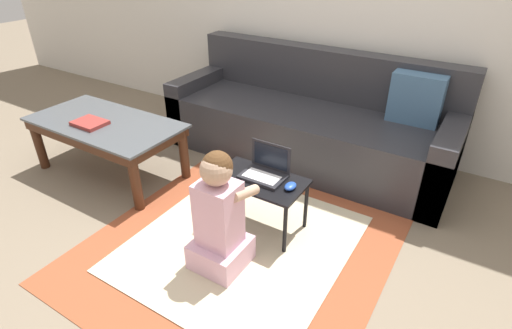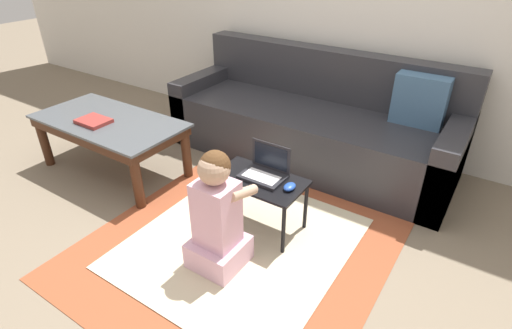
{
  "view_description": "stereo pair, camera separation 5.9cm",
  "coord_description": "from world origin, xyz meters",
  "px_view_note": "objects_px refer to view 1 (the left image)",
  "views": [
    {
      "loc": [
        1.17,
        -1.54,
        1.65
      ],
      "look_at": [
        0.06,
        0.26,
        0.42
      ],
      "focal_mm": 28.0,
      "sensor_mm": 36.0,
      "label": 1
    },
    {
      "loc": [
        1.22,
        -1.51,
        1.65
      ],
      "look_at": [
        0.06,
        0.26,
        0.42
      ],
      "focal_mm": 28.0,
      "sensor_mm": 36.0,
      "label": 2
    }
  ],
  "objects_px": {
    "laptop_desk": "(260,185)",
    "person_seated": "(219,218)",
    "laptop": "(265,172)",
    "book_on_table": "(90,123)",
    "couch": "(310,124)",
    "computer_mouse": "(290,186)",
    "coffee_table": "(106,129)"
  },
  "relations": [
    {
      "from": "laptop_desk",
      "to": "book_on_table",
      "type": "relative_size",
      "value": 2.38
    },
    {
      "from": "laptop",
      "to": "computer_mouse",
      "type": "relative_size",
      "value": 2.91
    },
    {
      "from": "computer_mouse",
      "to": "couch",
      "type": "bearing_deg",
      "value": 108.93
    },
    {
      "from": "couch",
      "to": "laptop_desk",
      "type": "distance_m",
      "value": 1.04
    },
    {
      "from": "coffee_table",
      "to": "laptop_desk",
      "type": "distance_m",
      "value": 1.34
    },
    {
      "from": "couch",
      "to": "laptop",
      "type": "height_order",
      "value": "couch"
    },
    {
      "from": "couch",
      "to": "book_on_table",
      "type": "height_order",
      "value": "couch"
    },
    {
      "from": "coffee_table",
      "to": "book_on_table",
      "type": "xyz_separation_m",
      "value": [
        -0.04,
        -0.09,
        0.08
      ]
    },
    {
      "from": "couch",
      "to": "person_seated",
      "type": "bearing_deg",
      "value": -84.46
    },
    {
      "from": "coffee_table",
      "to": "laptop",
      "type": "bearing_deg",
      "value": 3.21
    },
    {
      "from": "laptop",
      "to": "book_on_table",
      "type": "xyz_separation_m",
      "value": [
        -1.38,
        -0.17,
        0.06
      ]
    },
    {
      "from": "coffee_table",
      "to": "person_seated",
      "type": "relative_size",
      "value": 1.63
    },
    {
      "from": "couch",
      "to": "coffee_table",
      "type": "bearing_deg",
      "value": -138.34
    },
    {
      "from": "book_on_table",
      "to": "coffee_table",
      "type": "bearing_deg",
      "value": 68.38
    },
    {
      "from": "couch",
      "to": "laptop",
      "type": "bearing_deg",
      "value": -81.04
    },
    {
      "from": "laptop_desk",
      "to": "person_seated",
      "type": "height_order",
      "value": "person_seated"
    },
    {
      "from": "couch",
      "to": "book_on_table",
      "type": "xyz_separation_m",
      "value": [
        -1.23,
        -1.16,
        0.16
      ]
    },
    {
      "from": "laptop_desk",
      "to": "person_seated",
      "type": "distance_m",
      "value": 0.41
    },
    {
      "from": "person_seated",
      "to": "book_on_table",
      "type": "height_order",
      "value": "person_seated"
    },
    {
      "from": "laptop_desk",
      "to": "person_seated",
      "type": "bearing_deg",
      "value": -90.55
    },
    {
      "from": "couch",
      "to": "laptop",
      "type": "distance_m",
      "value": 1.0
    },
    {
      "from": "laptop",
      "to": "book_on_table",
      "type": "distance_m",
      "value": 1.4
    },
    {
      "from": "couch",
      "to": "laptop_desk",
      "type": "bearing_deg",
      "value": -82.08
    },
    {
      "from": "computer_mouse",
      "to": "person_seated",
      "type": "distance_m",
      "value": 0.46
    },
    {
      "from": "couch",
      "to": "person_seated",
      "type": "height_order",
      "value": "couch"
    },
    {
      "from": "couch",
      "to": "coffee_table",
      "type": "height_order",
      "value": "couch"
    },
    {
      "from": "couch",
      "to": "computer_mouse",
      "type": "bearing_deg",
      "value": -71.07
    },
    {
      "from": "laptop_desk",
      "to": "computer_mouse",
      "type": "bearing_deg",
      "value": 1.38
    },
    {
      "from": "laptop",
      "to": "person_seated",
      "type": "distance_m",
      "value": 0.45
    },
    {
      "from": "coffee_table",
      "to": "person_seated",
      "type": "bearing_deg",
      "value": -15.66
    },
    {
      "from": "computer_mouse",
      "to": "coffee_table",
      "type": "bearing_deg",
      "value": -178.58
    },
    {
      "from": "book_on_table",
      "to": "computer_mouse",
      "type": "bearing_deg",
      "value": 4.81
    }
  ]
}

